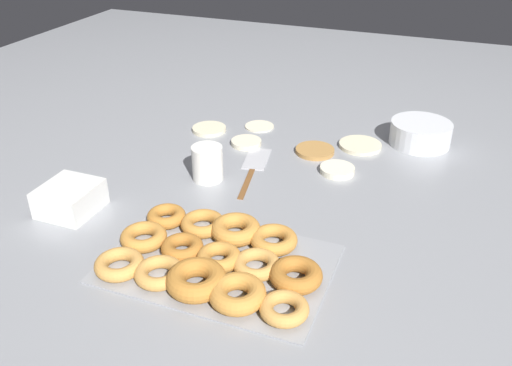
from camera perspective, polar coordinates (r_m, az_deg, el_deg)
name	(u,v)px	position (r m, az deg, el deg)	size (l,w,h in m)	color
ground_plane	(267,171)	(1.40, 1.19, 1.31)	(3.00, 3.00, 0.00)	gray
pancake_0	(337,170)	(1.40, 8.55, 1.38)	(0.09, 0.09, 0.02)	silver
pancake_1	(315,151)	(1.50, 6.22, 3.41)	(0.11, 0.11, 0.01)	#B27F42
pancake_2	(259,126)	(1.65, 0.36, 6.06)	(0.09, 0.09, 0.01)	beige
pancake_3	(209,129)	(1.63, -4.95, 5.69)	(0.10, 0.10, 0.01)	beige
pancake_4	(360,145)	(1.55, 10.91, 3.93)	(0.12, 0.12, 0.01)	beige
pancake_5	(246,142)	(1.54, -1.03, 4.29)	(0.09, 0.09, 0.01)	beige
donut_tray	(214,258)	(1.06, -4.42, -7.92)	(0.44, 0.29, 0.04)	#93969B
batter_bowl	(420,133)	(1.60, 16.91, 5.04)	(0.17, 0.17, 0.06)	white
container_stack	(70,198)	(1.29, -19.00, -1.54)	(0.12, 0.13, 0.06)	white
paper_cup	(207,163)	(1.35, -5.14, 2.10)	(0.08, 0.08, 0.09)	white
spatula	(255,164)	(1.43, -0.15, 2.07)	(0.09, 0.28, 0.01)	brown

